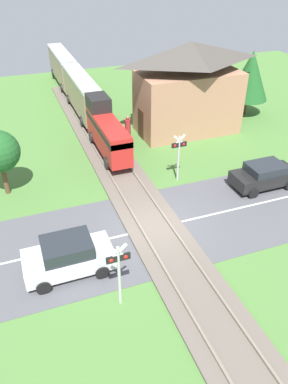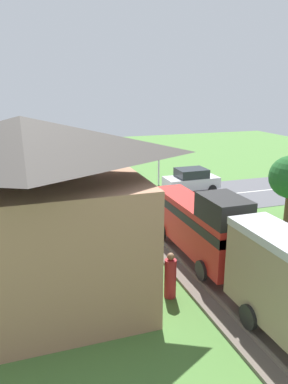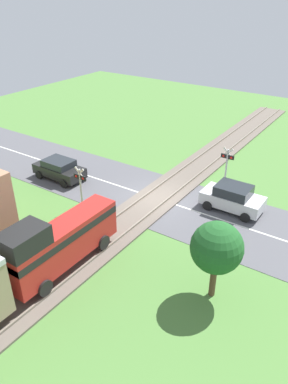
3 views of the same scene
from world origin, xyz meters
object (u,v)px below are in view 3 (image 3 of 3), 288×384
car_near_crossing (233,198)px  crossing_signal_east_approach (81,184)px  car_far_side (59,169)px  crossing_signal_west_approach (227,163)px

car_near_crossing → crossing_signal_east_approach: bearing=35.3°
crossing_signal_east_approach → car_far_side: bearing=-28.7°
car_near_crossing → car_far_side: (11.75, 2.88, -0.08)m
car_far_side → crossing_signal_west_approach: 11.56m
car_near_crossing → crossing_signal_west_approach: crossing_signal_west_approach is taller
car_near_crossing → crossing_signal_east_approach: (7.43, 5.25, 1.05)m
car_near_crossing → crossing_signal_west_approach: 3.00m
car_near_crossing → car_far_side: car_near_crossing is taller
car_far_side → crossing_signal_west_approach: (-10.24, -5.25, 1.12)m
crossing_signal_west_approach → crossing_signal_east_approach: bearing=52.2°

